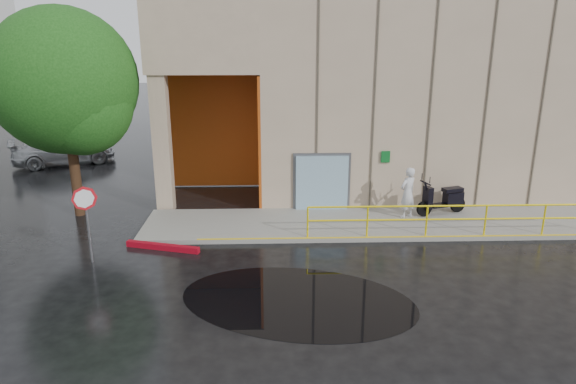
% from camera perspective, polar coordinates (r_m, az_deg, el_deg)
% --- Properties ---
extents(ground, '(120.00, 120.00, 0.00)m').
position_cam_1_polar(ground, '(13.70, 5.21, -10.52)').
color(ground, black).
rests_on(ground, ground).
extents(sidewalk, '(20.00, 3.00, 0.15)m').
position_cam_1_polar(sidewalk, '(18.55, 15.91, -3.30)').
color(sidewalk, gray).
rests_on(sidewalk, ground).
extents(building, '(20.00, 10.17, 8.00)m').
position_cam_1_polar(building, '(24.08, 14.66, 11.49)').
color(building, tan).
rests_on(building, ground).
extents(guardrail, '(9.56, 0.06, 1.03)m').
position_cam_1_polar(guardrail, '(17.24, 18.18, -2.95)').
color(guardrail, yellow).
rests_on(guardrail, sidewalk).
extents(person, '(0.79, 0.72, 1.81)m').
position_cam_1_polar(person, '(18.36, 13.15, -0.08)').
color(person, silver).
rests_on(person, sidewalk).
extents(scooter, '(2.01, 1.16, 1.51)m').
position_cam_1_polar(scooter, '(19.04, 16.86, 0.13)').
color(scooter, black).
rests_on(scooter, sidewalk).
extents(stop_sign, '(0.64, 0.35, 2.30)m').
position_cam_1_polar(stop_sign, '(15.47, -21.57, -1.57)').
color(stop_sign, slate).
rests_on(stop_sign, ground).
extents(red_curb, '(2.36, 0.84, 0.18)m').
position_cam_1_polar(red_curb, '(16.31, -13.76, -5.93)').
color(red_curb, maroon).
rests_on(red_curb, ground).
extents(puddle, '(6.65, 5.04, 0.01)m').
position_cam_1_polar(puddle, '(13.04, 1.05, -11.96)').
color(puddle, black).
rests_on(puddle, ground).
extents(car_c, '(5.31, 3.89, 1.43)m').
position_cam_1_polar(car_c, '(28.44, -23.68, 4.26)').
color(car_c, '#A8ABAF').
rests_on(car_c, ground).
extents(tree_near, '(4.97, 4.97, 7.30)m').
position_cam_1_polar(tree_near, '(19.29, -23.26, 10.66)').
color(tree_near, black).
rests_on(tree_near, ground).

